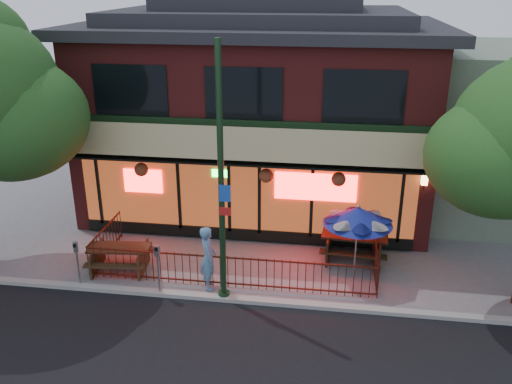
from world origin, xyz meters
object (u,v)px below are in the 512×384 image
picnic_table_left (120,255)px  parking_meter_far (77,257)px  street_light (221,193)px  patio_umbrella (358,216)px  picnic_table_right (354,243)px  pedestrian (208,258)px  parking_meter_near (158,262)px

picnic_table_left → parking_meter_far: size_ratio=1.37×
street_light → patio_umbrella: bearing=26.3°
street_light → patio_umbrella: size_ratio=3.07×
picnic_table_right → patio_umbrella: size_ratio=0.93×
pedestrian → picnic_table_right: bearing=-78.8°
picnic_table_left → patio_umbrella: bearing=5.5°
patio_umbrella → parking_meter_near: patio_umbrella is taller
parking_meter_near → parking_meter_far: 2.39m
picnic_table_left → patio_umbrella: size_ratio=0.86×
street_light → patio_umbrella: 4.18m
street_light → parking_meter_near: (-1.81, -0.08, -2.11)m
patio_umbrella → parking_meter_far: patio_umbrella is taller
street_light → picnic_table_right: size_ratio=3.28×
picnic_table_left → parking_meter_near: size_ratio=1.27×
parking_meter_near → pedestrian: bearing=24.4°
picnic_table_right → parking_meter_near: bearing=-152.1°
street_light → pedestrian: (-0.54, 0.50, -2.20)m
parking_meter_near → parking_meter_far: (-2.39, 0.08, -0.08)m
pedestrian → picnic_table_left: bearing=60.5°
picnic_table_left → parking_meter_near: bearing=-36.4°
street_light → parking_meter_far: street_light is taller
street_light → parking_meter_near: 2.78m
parking_meter_near → parking_meter_far: parking_meter_near is taller
pedestrian → parking_meter_far: size_ratio=1.33×
picnic_table_right → patio_umbrella: (-0.01, -1.01, 1.38)m
picnic_table_left → parking_meter_near: 2.06m
street_light → parking_meter_far: 4.73m
pedestrian → parking_meter_far: bearing=80.0°
picnic_table_right → parking_meter_far: bearing=-160.3°
patio_umbrella → pedestrian: patio_umbrella is taller
street_light → picnic_table_right: street_light is taller
pedestrian → parking_meter_near: (-1.28, -0.58, 0.09)m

